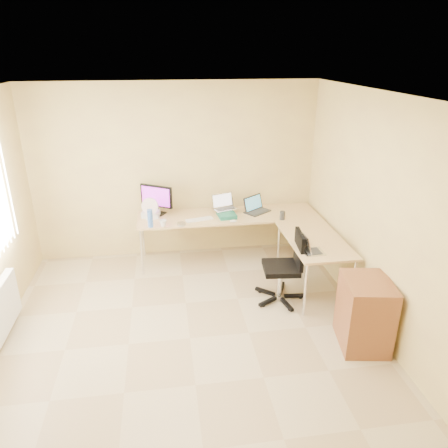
{
  "coord_description": "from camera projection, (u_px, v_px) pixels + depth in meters",
  "views": [
    {
      "loc": [
        -0.2,
        -3.88,
        2.98
      ],
      "look_at": [
        0.55,
        1.1,
        0.9
      ],
      "focal_mm": 33.85,
      "sensor_mm": 36.0,
      "label": 1
    }
  ],
  "objects": [
    {
      "name": "papers",
      "position": [
        151.0,
        217.0,
        6.15
      ],
      "size": [
        0.25,
        0.31,
        0.01
      ],
      "primitive_type": "cube",
      "rotation": [
        0.0,
        0.0,
        0.24
      ],
      "color": "silver",
      "rests_on": "desk_main"
    },
    {
      "name": "desk_fan",
      "position": [
        150.0,
        209.0,
        6.01
      ],
      "size": [
        0.29,
        0.29,
        0.3
      ],
      "primitive_type": "cylinder",
      "rotation": [
        0.0,
        0.0,
        -0.23
      ],
      "color": "white",
      "rests_on": "desk_main"
    },
    {
      "name": "mug",
      "position": [
        163.0,
        223.0,
        5.8
      ],
      "size": [
        0.12,
        0.12,
        0.09
      ],
      "primitive_type": "imported",
      "rotation": [
        0.0,
        0.0,
        0.31
      ],
      "color": "silver",
      "rests_on": "desk_main"
    },
    {
      "name": "mouse",
      "position": [
        233.0,
        221.0,
        5.95
      ],
      "size": [
        0.1,
        0.07,
        0.04
      ],
      "primitive_type": "ellipsoid",
      "rotation": [
        0.0,
        0.0,
        0.11
      ],
      "color": "silver",
      "rests_on": "desk_main"
    },
    {
      "name": "wall_right",
      "position": [
        383.0,
        220.0,
        4.5
      ],
      "size": [
        0.0,
        4.5,
        4.5
      ],
      "primitive_type": "plane",
      "rotation": [
        1.57,
        0.0,
        -1.57
      ],
      "color": "#DCC772",
      "rests_on": "ground"
    },
    {
      "name": "laptop_black",
      "position": [
        258.0,
        205.0,
        6.28
      ],
      "size": [
        0.47,
        0.45,
        0.24
      ],
      "primitive_type": "cube",
      "rotation": [
        0.0,
        0.0,
        0.64
      ],
      "color": "black",
      "rests_on": "desk_main"
    },
    {
      "name": "wall_back",
      "position": [
        176.0,
        172.0,
        6.27
      ],
      "size": [
        4.5,
        0.0,
        4.5
      ],
      "primitive_type": "plane",
      "rotation": [
        1.57,
        0.0,
        0.0
      ],
      "color": "#DCC772",
      "rests_on": "ground"
    },
    {
      "name": "desk_main",
      "position": [
        228.0,
        237.0,
        6.36
      ],
      "size": [
        2.65,
        0.7,
        0.73
      ],
      "primitive_type": "cube",
      "color": "tan",
      "rests_on": "ground"
    },
    {
      "name": "laptop_return",
      "position": [
        314.0,
        245.0,
        5.03
      ],
      "size": [
        0.3,
        0.24,
        0.19
      ],
      "primitive_type": "cube",
      "rotation": [
        0.0,
        0.0,
        1.6
      ],
      "color": "#B7B7B7",
      "rests_on": "desk_return"
    },
    {
      "name": "ceiling",
      "position": [
        181.0,
        97.0,
        3.72
      ],
      "size": [
        4.5,
        4.5,
        0.0
      ],
      "primitive_type": "plane",
      "rotation": [
        3.14,
        0.0,
        0.0
      ],
      "color": "white",
      "rests_on": "ground"
    },
    {
      "name": "office_chair",
      "position": [
        281.0,
        264.0,
        5.27
      ],
      "size": [
        0.62,
        0.62,
        0.94
      ],
      "primitive_type": "cube",
      "rotation": [
        0.0,
        0.0,
        -0.1
      ],
      "color": "black",
      "rests_on": "ground"
    },
    {
      "name": "laptop_center",
      "position": [
        225.0,
        202.0,
        6.24
      ],
      "size": [
        0.41,
        0.36,
        0.22
      ],
      "primitive_type": "cube",
      "rotation": [
        0.0,
        0.0,
        0.34
      ],
      "color": "silver",
      "rests_on": "desk_main"
    },
    {
      "name": "monitor",
      "position": [
        157.0,
        200.0,
        6.18
      ],
      "size": [
        0.52,
        0.41,
        0.44
      ],
      "primitive_type": "cube",
      "rotation": [
        0.0,
        0.0,
        -0.56
      ],
      "color": "black",
      "rests_on": "desk_main"
    },
    {
      "name": "radiator",
      "position": [
        3.0,
        307.0,
        4.67
      ],
      "size": [
        0.09,
        0.8,
        0.55
      ],
      "primitive_type": "cube",
      "color": "white",
      "rests_on": "ground"
    },
    {
      "name": "keyboard",
      "position": [
        199.0,
        219.0,
        6.03
      ],
      "size": [
        0.4,
        0.2,
        0.02
      ],
      "primitive_type": "cube",
      "rotation": [
        0.0,
        0.0,
        0.24
      ],
      "color": "silver",
      "rests_on": "desk_main"
    },
    {
      "name": "cd_stack",
      "position": [
        181.0,
        224.0,
        5.85
      ],
      "size": [
        0.16,
        0.16,
        0.03
      ],
      "primitive_type": "cylinder",
      "rotation": [
        0.0,
        0.0,
        -0.33
      ],
      "color": "silver",
      "rests_on": "desk_main"
    },
    {
      "name": "wall_front",
      "position": [
        215.0,
        405.0,
        2.16
      ],
      "size": [
        4.5,
        0.0,
        4.5
      ],
      "primitive_type": "plane",
      "rotation": [
        -1.57,
        0.0,
        0.0
      ],
      "color": "#DCC772",
      "rests_on": "ground"
    },
    {
      "name": "white_box",
      "position": [
        151.0,
        214.0,
        6.13
      ],
      "size": [
        0.28,
        0.23,
        0.09
      ],
      "primitive_type": "cube",
      "rotation": [
        0.0,
        0.0,
        -0.24
      ],
      "color": "white",
      "rests_on": "desk_main"
    },
    {
      "name": "cabinet",
      "position": [
        364.0,
        315.0,
        4.5
      ],
      "size": [
        0.57,
        0.67,
        0.82
      ],
      "primitive_type": "cube",
      "rotation": [
        0.0,
        0.0,
        -0.17
      ],
      "color": "brown",
      "rests_on": "ground"
    },
    {
      "name": "book_stack",
      "position": [
        226.0,
        214.0,
        6.16
      ],
      "size": [
        0.27,
        0.35,
        0.06
      ],
      "primitive_type": "cube",
      "rotation": [
        0.0,
        0.0,
        0.08
      ],
      "color": "#185B48",
      "rests_on": "desk_main"
    },
    {
      "name": "desk_return",
      "position": [
        313.0,
        264.0,
        5.58
      ],
      "size": [
        0.7,
        1.3,
        0.73
      ],
      "primitive_type": "cube",
      "color": "tan",
      "rests_on": "ground"
    },
    {
      "name": "floor",
      "position": [
        190.0,
        338.0,
        4.71
      ],
      "size": [
        4.5,
        4.5,
        0.0
      ],
      "primitive_type": "plane",
      "color": "tan",
      "rests_on": "ground"
    },
    {
      "name": "water_bottle",
      "position": [
        150.0,
        218.0,
        5.75
      ],
      "size": [
        0.08,
        0.08,
        0.25
      ],
      "primitive_type": "cylinder",
      "rotation": [
        0.0,
        0.0,
        0.06
      ],
      "color": "#3A67C2",
      "rests_on": "desk_main"
    },
    {
      "name": "black_cup",
      "position": [
        282.0,
        215.0,
        6.03
      ],
      "size": [
        0.09,
        0.09,
        0.12
      ],
      "primitive_type": "cylinder",
      "rotation": [
        0.0,
        0.0,
        -0.3
      ],
      "color": "#292929",
      "rests_on": "desk_main"
    }
  ]
}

